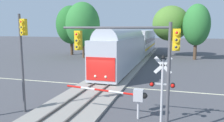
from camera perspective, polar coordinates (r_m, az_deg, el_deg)
ground_plane at (r=20.37m, az=-2.56°, el=-6.56°), size 220.00×220.00×0.00m
road_centre_stripe at (r=20.37m, az=-2.56°, el=-6.54°), size 44.00×0.20×0.01m
railway_track at (r=20.35m, az=-2.57°, el=-6.30°), size 4.40×80.00×0.32m
commuter_train at (r=37.65m, az=6.30°, el=4.65°), size 3.04×40.91×5.16m
crossing_gate_near at (r=12.94m, az=4.82°, el=-8.97°), size 5.14×0.40×1.80m
crossing_signal_mast at (r=12.12m, az=13.15°, el=-5.53°), size 1.36×0.44×3.93m
traffic_signal_near_right at (r=10.44m, az=6.17°, el=2.82°), size 5.84×0.38×5.60m
traffic_signal_median at (r=14.33m, az=-22.57°, el=3.20°), size 0.53×0.38×6.19m
oak_behind_train at (r=39.56m, az=-7.72°, el=9.56°), size 6.13×6.13×10.03m
pine_left_background at (r=44.89m, az=-10.74°, el=9.36°), size 6.05×6.05×9.91m
elm_centre_background at (r=43.43m, az=15.23°, el=9.55°), size 6.86×6.86×9.66m
oak_far_right at (r=39.83m, az=21.43°, el=8.84°), size 4.52×4.52×9.47m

